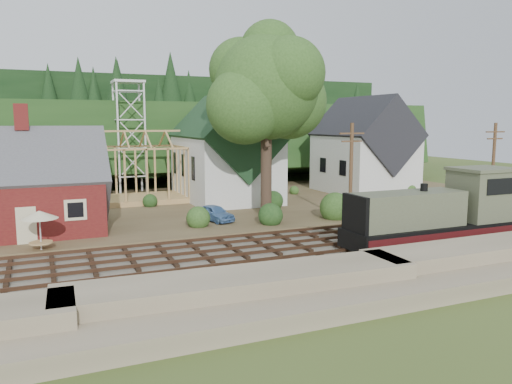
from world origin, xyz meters
name	(u,v)px	position (x,y,z in m)	size (l,w,h in m)	color
ground	(303,250)	(0.00, 0.00, 0.00)	(140.00, 140.00, 0.00)	#384C1E
embankment	(388,292)	(0.00, -8.50, 0.00)	(64.00, 5.00, 1.60)	#7F7259
railroad_bed	(303,249)	(0.00, 0.00, 0.08)	(64.00, 11.00, 0.16)	#726B5B
village_flat	(213,205)	(0.00, 18.00, 0.15)	(64.00, 26.00, 0.30)	brown
hillside	(158,180)	(0.00, 42.00, 0.00)	(70.00, 28.00, 8.00)	#1E3F19
ridge	(138,170)	(0.00, 58.00, 0.00)	(80.00, 20.00, 12.00)	black
depot	(26,192)	(-16.00, 11.00, 3.21)	(10.80, 7.41, 9.00)	#581416
church	(226,151)	(2.00, 19.68, 5.18)	(8.40, 15.17, 13.00)	silver
farmhouse	(364,151)	(18.00, 19.00, 4.87)	(8.40, 10.80, 10.60)	silver
timber_frame	(141,171)	(-6.00, 22.00, 3.27)	(8.20, 6.20, 6.99)	tan
lattice_tower	(129,103)	(-6.00, 28.00, 10.03)	(3.20, 3.20, 12.12)	silver
big_tree	(268,95)	(2.17, 10.08, 10.22)	(10.90, 8.40, 14.70)	#38281E
telegraph_pole_near	(351,172)	(7.00, 5.20, 4.25)	(2.20, 0.28, 8.00)	#4C331E
telegraph_pole_far	(493,165)	(22.00, 5.20, 4.25)	(2.20, 0.28, 8.00)	#4C331E
locomotive	(441,215)	(8.37, -3.00, 2.18)	(12.37, 3.09, 4.94)	black
car_blue	(215,213)	(-2.55, 9.79, 0.95)	(1.52, 3.79, 1.29)	#5986BF
car_red	(393,184)	(22.87, 19.83, 0.86)	(1.87, 4.06, 1.13)	red
patio_set	(39,217)	(-15.19, 5.50, 2.37)	(2.18, 2.18, 2.43)	silver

